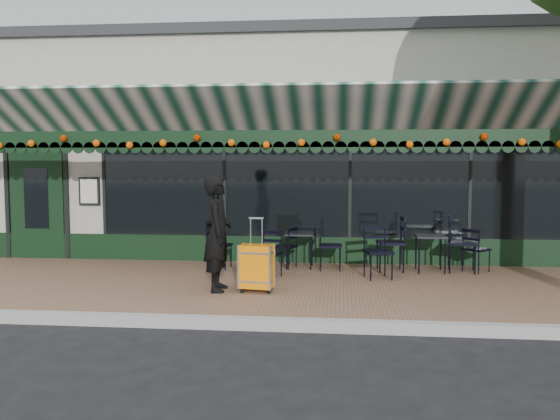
# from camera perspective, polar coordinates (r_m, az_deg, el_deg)

# --- Properties ---
(ground) EXTENTS (80.00, 80.00, 0.00)m
(ground) POSITION_cam_1_polar(r_m,az_deg,el_deg) (7.64, -3.65, -11.20)
(ground) COLOR black
(ground) RESTS_ON ground
(sidewalk) EXTENTS (18.00, 4.00, 0.15)m
(sidewalk) POSITION_cam_1_polar(r_m,az_deg,el_deg) (9.54, -1.66, -7.48)
(sidewalk) COLOR brown
(sidewalk) RESTS_ON ground
(curb) EXTENTS (18.00, 0.16, 0.15)m
(curb) POSITION_cam_1_polar(r_m,az_deg,el_deg) (7.55, -3.76, -10.82)
(curb) COLOR #9E9E99
(curb) RESTS_ON ground
(restaurant_building) EXTENTS (12.00, 9.60, 4.50)m
(restaurant_building) POSITION_cam_1_polar(r_m,az_deg,el_deg) (15.13, 1.22, 5.44)
(restaurant_building) COLOR #A49C8E
(restaurant_building) RESTS_ON ground
(woman) EXTENTS (0.47, 0.67, 1.74)m
(woman) POSITION_cam_1_polar(r_m,az_deg,el_deg) (8.90, -5.99, -2.24)
(woman) COLOR black
(woman) RESTS_ON sidewalk
(suitcase) EXTENTS (0.52, 0.33, 1.11)m
(suitcase) POSITION_cam_1_polar(r_m,az_deg,el_deg) (8.83, -2.28, -5.54)
(suitcase) COLOR orange
(suitcase) RESTS_ON sidewalk
(cafe_table_a) EXTENTS (0.53, 0.53, 0.65)m
(cafe_table_a) POSITION_cam_1_polar(r_m,az_deg,el_deg) (10.71, 14.29, -2.71)
(cafe_table_a) COLOR black
(cafe_table_a) RESTS_ON sidewalk
(cafe_table_b) EXTENTS (0.52, 0.52, 0.64)m
(cafe_table_b) POSITION_cam_1_polar(r_m,az_deg,el_deg) (10.80, 1.90, -2.55)
(cafe_table_b) COLOR black
(cafe_table_b) RESTS_ON sidewalk
(chair_a_left) EXTENTS (0.52, 0.52, 0.99)m
(chair_a_left) POSITION_cam_1_polar(r_m,az_deg,el_deg) (10.65, 10.58, -3.16)
(chair_a_left) COLOR black
(chair_a_left) RESTS_ON sidewalk
(chair_a_right) EXTENTS (0.57, 0.57, 1.01)m
(chair_a_right) POSITION_cam_1_polar(r_m,az_deg,el_deg) (10.85, 17.14, -3.10)
(chair_a_right) COLOR black
(chair_a_right) RESTS_ON sidewalk
(chair_a_front) EXTENTS (0.54, 0.54, 0.88)m
(chair_a_front) POSITION_cam_1_polar(r_m,az_deg,el_deg) (9.94, 9.43, -4.03)
(chair_a_front) COLOR black
(chair_a_front) RESTS_ON sidewalk
(chair_a_extra) EXTENTS (0.55, 0.55, 0.78)m
(chair_a_extra) POSITION_cam_1_polar(r_m,az_deg,el_deg) (10.95, 18.37, -3.65)
(chair_a_extra) COLOR black
(chair_a_extra) RESTS_ON sidewalk
(chair_b_left) EXTENTS (0.50, 0.50, 0.76)m
(chair_b_left) POSITION_cam_1_polar(r_m,az_deg,el_deg) (10.80, 0.47, -3.59)
(chair_b_left) COLOR black
(chair_b_left) RESTS_ON sidewalk
(chair_b_right) EXTENTS (0.43, 0.43, 0.84)m
(chair_b_right) POSITION_cam_1_polar(r_m,az_deg,el_deg) (10.65, 4.87, -3.50)
(chair_b_right) COLOR black
(chair_b_right) RESTS_ON sidewalk
(chair_b_front) EXTENTS (0.47, 0.47, 0.78)m
(chair_b_front) POSITION_cam_1_polar(r_m,az_deg,el_deg) (9.91, -1.05, -4.27)
(chair_b_front) COLOR black
(chair_b_front) RESTS_ON sidewalk
(chair_solo) EXTENTS (0.47, 0.47, 0.83)m
(chair_solo) POSITION_cam_1_polar(r_m,az_deg,el_deg) (10.79, -5.88, -3.42)
(chair_solo) COLOR black
(chair_solo) RESTS_ON sidewalk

